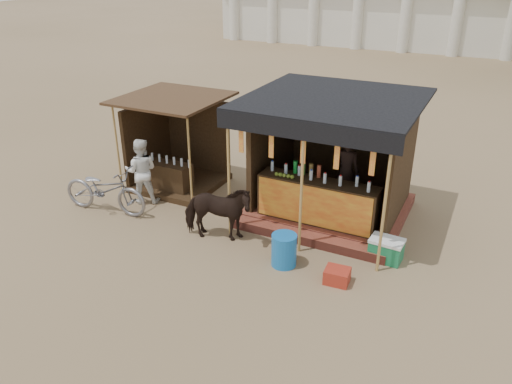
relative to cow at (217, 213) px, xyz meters
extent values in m
plane|color=#846B4C|center=(0.72, -1.23, -0.63)|extent=(120.00, 120.00, 0.00)
cube|color=brown|center=(1.72, 2.27, -0.52)|extent=(3.40, 2.80, 0.22)
cube|color=brown|center=(1.72, 0.72, -0.53)|extent=(3.40, 0.35, 0.20)
cube|color=#392615|center=(1.72, 1.32, 0.06)|extent=(2.60, 0.55, 0.95)
cube|color=red|center=(1.72, 1.04, 0.06)|extent=(2.50, 0.02, 0.88)
cube|color=#392615|center=(1.72, 3.52, 0.84)|extent=(3.00, 0.12, 2.50)
cube|color=#392615|center=(0.22, 2.27, 0.84)|extent=(0.12, 2.50, 2.50)
cube|color=#392615|center=(3.22, 2.27, 0.84)|extent=(0.12, 2.50, 2.50)
cube|color=black|center=(1.72, 2.07, 2.12)|extent=(3.60, 3.60, 0.06)
cube|color=black|center=(1.72, 0.29, 1.94)|extent=(3.60, 0.06, 0.36)
cylinder|color=tan|center=(0.12, 0.32, 0.74)|extent=(0.06, 0.06, 2.75)
cylinder|color=tan|center=(1.72, 0.32, 0.74)|extent=(0.06, 0.06, 2.75)
cylinder|color=tan|center=(3.32, 0.32, 0.74)|extent=(0.06, 0.06, 2.75)
cube|color=red|center=(0.42, 0.32, 1.57)|extent=(0.10, 0.02, 0.55)
cube|color=red|center=(1.07, 0.32, 1.57)|extent=(0.10, 0.02, 0.55)
cube|color=red|center=(1.72, 0.32, 1.57)|extent=(0.10, 0.02, 0.55)
cube|color=red|center=(2.37, 0.32, 1.57)|extent=(0.10, 0.02, 0.55)
cube|color=red|center=(3.02, 0.32, 1.57)|extent=(0.10, 0.02, 0.55)
imported|color=black|center=(2.00, 2.37, 0.41)|extent=(0.64, 0.46, 1.64)
cube|color=#392615|center=(-2.28, 1.97, -0.56)|extent=(2.00, 2.00, 0.15)
cube|color=#392615|center=(-2.28, 2.92, 0.42)|extent=(1.90, 0.10, 2.10)
cube|color=#392615|center=(-3.23, 1.97, 0.42)|extent=(0.10, 1.90, 2.10)
cube|color=#472D19|center=(-2.28, 1.87, 1.72)|extent=(2.40, 2.40, 0.06)
cylinder|color=tan|center=(-3.33, 0.92, 0.54)|extent=(0.05, 0.05, 2.35)
cylinder|color=tan|center=(-1.23, 0.92, 0.54)|extent=(0.05, 0.05, 2.35)
cube|color=#392615|center=(-2.28, 1.47, -0.23)|extent=(1.20, 0.50, 0.80)
imported|color=black|center=(0.00, 0.00, 0.00)|extent=(1.63, 1.07, 1.27)
imported|color=gray|center=(-2.99, -0.04, -0.07)|extent=(2.20, 0.97, 1.12)
imported|color=white|center=(-2.54, 0.77, 0.17)|extent=(0.98, 0.90, 1.61)
cylinder|color=#1765AF|center=(1.63, -0.27, -0.31)|extent=(0.60, 0.60, 0.65)
cube|color=maroon|center=(2.74, -0.37, -0.49)|extent=(0.47, 0.41, 0.28)
cube|color=#197243|center=(3.36, 0.78, -0.43)|extent=(0.65, 0.46, 0.40)
cube|color=white|center=(3.36, 0.78, -0.20)|extent=(0.67, 0.48, 0.06)
cylinder|color=silver|center=(-13.28, 25.17, 1.17)|extent=(0.70, 0.70, 3.60)
cylinder|color=silver|center=(-10.28, 25.17, 1.17)|extent=(0.70, 0.70, 3.60)
cylinder|color=silver|center=(-7.28, 25.17, 1.17)|extent=(0.70, 0.70, 3.60)
cylinder|color=silver|center=(-4.28, 25.17, 1.17)|extent=(0.70, 0.70, 3.60)
cylinder|color=silver|center=(-1.28, 25.17, 1.17)|extent=(0.70, 0.70, 3.60)
cylinder|color=silver|center=(1.72, 25.17, 1.17)|extent=(0.70, 0.70, 3.60)
cylinder|color=silver|center=(4.72, 25.17, 1.17)|extent=(0.70, 0.70, 3.60)
camera|label=1|loc=(4.78, -7.85, 4.79)|focal=35.00mm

